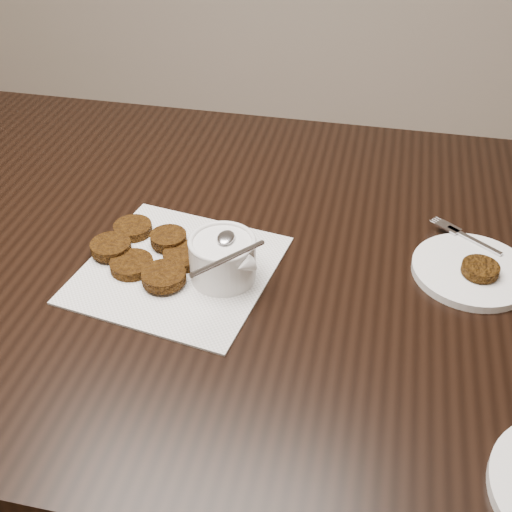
{
  "coord_description": "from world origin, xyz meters",
  "views": [
    {
      "loc": [
        0.38,
        -0.67,
        1.36
      ],
      "look_at": [
        0.22,
        0.04,
        0.8
      ],
      "focal_mm": 44.8,
      "sensor_mm": 36.0,
      "label": 1
    }
  ],
  "objects_px": {
    "napkin": "(178,269)",
    "table": "(178,390)",
    "plate_with_patty": "(472,267)",
    "sauce_ramekin": "(222,240)"
  },
  "relations": [
    {
      "from": "table",
      "to": "napkin",
      "type": "relative_size",
      "value": 5.38
    },
    {
      "from": "napkin",
      "to": "sauce_ramekin",
      "type": "height_order",
      "value": "sauce_ramekin"
    },
    {
      "from": "napkin",
      "to": "sauce_ramekin",
      "type": "distance_m",
      "value": 0.1
    },
    {
      "from": "sauce_ramekin",
      "to": "plate_with_patty",
      "type": "relative_size",
      "value": 0.76
    },
    {
      "from": "sauce_ramekin",
      "to": "napkin",
      "type": "bearing_deg",
      "value": 176.8
    },
    {
      "from": "plate_with_patty",
      "to": "napkin",
      "type": "bearing_deg",
      "value": -168.95
    },
    {
      "from": "sauce_ramekin",
      "to": "plate_with_patty",
      "type": "bearing_deg",
      "value": 13.78
    },
    {
      "from": "plate_with_patty",
      "to": "table",
      "type": "bearing_deg",
      "value": -178.47
    },
    {
      "from": "napkin",
      "to": "table",
      "type": "bearing_deg",
      "value": 126.54
    },
    {
      "from": "table",
      "to": "plate_with_patty",
      "type": "relative_size",
      "value": 8.38
    }
  ]
}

